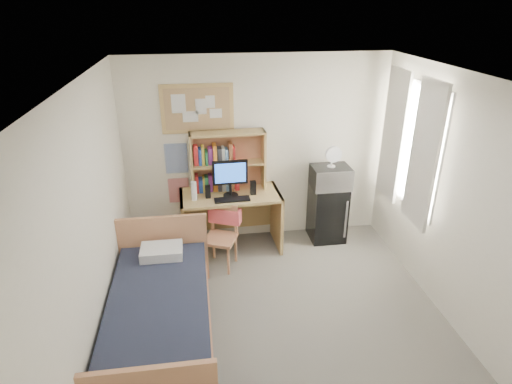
{
  "coord_description": "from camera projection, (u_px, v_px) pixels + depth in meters",
  "views": [
    {
      "loc": [
        -0.8,
        -3.44,
        3.23
      ],
      "look_at": [
        -0.14,
        1.2,
        1.09
      ],
      "focal_mm": 30.0,
      "sensor_mm": 36.0,
      "label": 1
    }
  ],
  "objects": [
    {
      "name": "bulletin_board",
      "position": [
        197.0,
        109.0,
        5.52
      ],
      "size": [
        0.94,
        0.03,
        0.64
      ],
      "primitive_type": "cube",
      "color": "tan",
      "rests_on": "wall_back"
    },
    {
      "name": "desk",
      "position": [
        231.0,
        221.0,
        5.89
      ],
      "size": [
        1.36,
        0.72,
        0.83
      ],
      "primitive_type": "cube",
      "rotation": [
        0.0,
        0.0,
        0.04
      ],
      "color": "tan",
      "rests_on": "floor"
    },
    {
      "name": "hoodie",
      "position": [
        225.0,
        215.0,
        5.56
      ],
      "size": [
        0.44,
        0.29,
        0.2
      ],
      "primitive_type": "cube",
      "rotation": [
        0.0,
        0.0,
        -0.4
      ],
      "color": "#FC5F65",
      "rests_on": "desk_chair"
    },
    {
      "name": "wall_back",
      "position": [
        257.0,
        151.0,
        5.9
      ],
      "size": [
        3.6,
        0.04,
        2.6
      ],
      "primitive_type": "cube",
      "color": "white",
      "rests_on": "floor"
    },
    {
      "name": "mini_fridge",
      "position": [
        327.0,
        212.0,
        6.16
      ],
      "size": [
        0.48,
        0.48,
        0.82
      ],
      "primitive_type": "cube",
      "rotation": [
        0.0,
        0.0,
        0.01
      ],
      "color": "black",
      "rests_on": "floor"
    },
    {
      "name": "curtain_right",
      "position": [
        393.0,
        135.0,
        5.54
      ],
      "size": [
        0.04,
        0.55,
        1.7
      ],
      "primitive_type": "cube",
      "color": "white",
      "rests_on": "wall_right"
    },
    {
      "name": "desk_fan",
      "position": [
        332.0,
        157.0,
        5.79
      ],
      "size": [
        0.22,
        0.22,
        0.27
      ],
      "primitive_type": "cylinder",
      "rotation": [
        0.0,
        0.0,
        0.01
      ],
      "color": "white",
      "rests_on": "microwave"
    },
    {
      "name": "speaker_left",
      "position": [
        208.0,
        192.0,
        5.58
      ],
      "size": [
        0.07,
        0.07,
        0.17
      ],
      "primitive_type": "cube",
      "rotation": [
        0.0,
        0.0,
        0.04
      ],
      "color": "black",
      "rests_on": "desk"
    },
    {
      "name": "water_bottle",
      "position": [
        194.0,
        191.0,
        5.5
      ],
      "size": [
        0.08,
        0.08,
        0.25
      ],
      "primitive_type": "cylinder",
      "rotation": [
        0.0,
        0.0,
        0.04
      ],
      "color": "white",
      "rests_on": "desk"
    },
    {
      "name": "poster_wave",
      "position": [
        176.0,
        158.0,
        5.77
      ],
      "size": [
        0.3,
        0.01,
        0.42
      ],
      "primitive_type": "cube",
      "color": "#294EA7",
      "rests_on": "wall_back"
    },
    {
      "name": "desk_chair",
      "position": [
        220.0,
        238.0,
        5.48
      ],
      "size": [
        0.55,
        0.55,
        0.83
      ],
      "primitive_type": "cube",
      "rotation": [
        0.0,
        0.0,
        -0.4
      ],
      "color": "tan",
      "rests_on": "floor"
    },
    {
      "name": "pillow",
      "position": [
        162.0,
        251.0,
        4.84
      ],
      "size": [
        0.47,
        0.33,
        0.11
      ],
      "primitive_type": "cube",
      "rotation": [
        0.0,
        0.0,
        0.0
      ],
      "color": "white",
      "rests_on": "bed"
    },
    {
      "name": "hutch",
      "position": [
        228.0,
        162.0,
        5.68
      ],
      "size": [
        1.0,
        0.29,
        0.81
      ],
      "primitive_type": "cube",
      "rotation": [
        0.0,
        0.0,
        0.04
      ],
      "color": "tan",
      "rests_on": "desk"
    },
    {
      "name": "poster_japan",
      "position": [
        179.0,
        190.0,
        5.96
      ],
      "size": [
        0.28,
        0.01,
        0.36
      ],
      "primitive_type": "cube",
      "color": "red",
      "rests_on": "wall_back"
    },
    {
      "name": "ceiling",
      "position": [
        294.0,
        83.0,
        3.46
      ],
      "size": [
        3.6,
        4.2,
        0.02
      ],
      "primitive_type": "cube",
      "color": "silver",
      "rests_on": "wall_back"
    },
    {
      "name": "keyboard",
      "position": [
        232.0,
        199.0,
        5.53
      ],
      "size": [
        0.47,
        0.17,
        0.02
      ],
      "primitive_type": "cube",
      "rotation": [
        0.0,
        0.0,
        0.04
      ],
      "color": "black",
      "rests_on": "desk"
    },
    {
      "name": "window_unit",
      "position": [
        410.0,
        145.0,
        5.19
      ],
      "size": [
        0.1,
        1.4,
        1.7
      ],
      "primitive_type": "cube",
      "color": "white",
      "rests_on": "wall_right"
    },
    {
      "name": "bed",
      "position": [
        160.0,
        319.0,
        4.3
      ],
      "size": [
        1.01,
        2.02,
        0.55
      ],
      "primitive_type": "cube",
      "rotation": [
        0.0,
        0.0,
        0.0
      ],
      "color": "black",
      "rests_on": "floor"
    },
    {
      "name": "wall_right",
      "position": [
        466.0,
        211.0,
        4.23
      ],
      "size": [
        0.04,
        4.2,
        2.6
      ],
      "primitive_type": "cube",
      "color": "white",
      "rests_on": "floor"
    },
    {
      "name": "floor",
      "position": [
        285.0,
        332.0,
        4.55
      ],
      "size": [
        3.6,
        4.2,
        0.02
      ],
      "primitive_type": "cube",
      "color": "gray",
      "rests_on": "ground"
    },
    {
      "name": "microwave",
      "position": [
        330.0,
        177.0,
        5.91
      ],
      "size": [
        0.52,
        0.4,
        0.3
      ],
      "primitive_type": "cube",
      "rotation": [
        0.0,
        0.0,
        0.01
      ],
      "color": "#B4B4B9",
      "rests_on": "mini_fridge"
    },
    {
      "name": "monitor",
      "position": [
        230.0,
        179.0,
        5.56
      ],
      "size": [
        0.46,
        0.05,
        0.49
      ],
      "primitive_type": "cube",
      "rotation": [
        0.0,
        0.0,
        0.04
      ],
      "color": "black",
      "rests_on": "desk"
    },
    {
      "name": "speaker_right",
      "position": [
        253.0,
        188.0,
        5.67
      ],
      "size": [
        0.08,
        0.08,
        0.18
      ],
      "primitive_type": "cube",
      "rotation": [
        0.0,
        0.0,
        0.04
      ],
      "color": "black",
      "rests_on": "desk"
    },
    {
      "name": "wall_left",
      "position": [
        89.0,
        237.0,
        3.77
      ],
      "size": [
        0.04,
        4.2,
        2.6
      ],
      "primitive_type": "cube",
      "color": "white",
      "rests_on": "floor"
    },
    {
      "name": "curtain_left",
      "position": [
        424.0,
        156.0,
        4.82
      ],
      "size": [
        0.04,
        0.55,
        1.7
      ],
      "primitive_type": "cube",
      "color": "white",
      "rests_on": "wall_right"
    }
  ]
}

